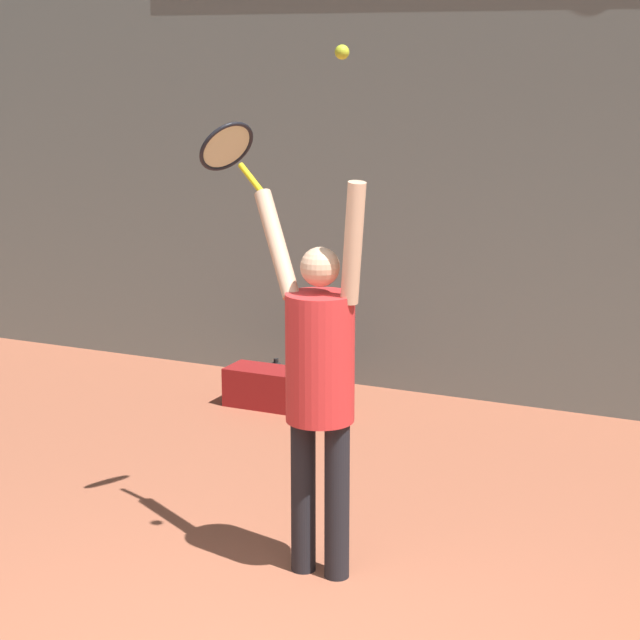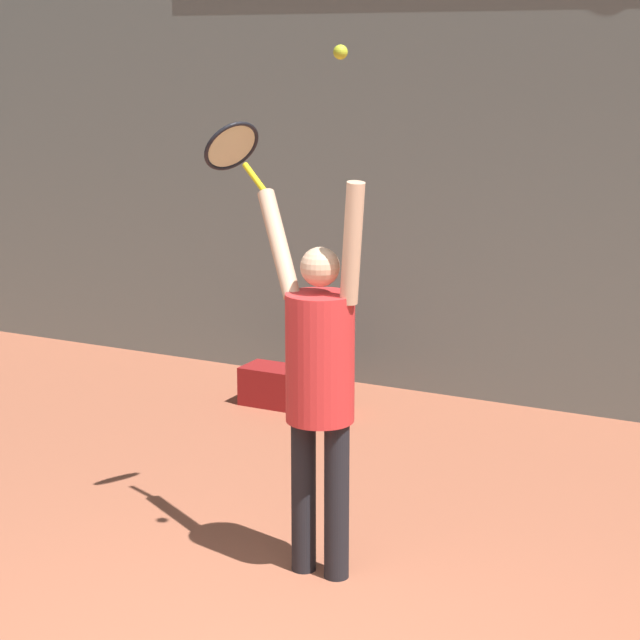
{
  "view_description": "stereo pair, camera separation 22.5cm",
  "coord_description": "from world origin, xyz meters",
  "px_view_note": "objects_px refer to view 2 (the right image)",
  "views": [
    {
      "loc": [
        2.01,
        -3.53,
        2.69
      ],
      "look_at": [
        -0.38,
        1.57,
        1.37
      ],
      "focal_mm": 65.0,
      "sensor_mm": 36.0,
      "label": 1
    },
    {
      "loc": [
        2.21,
        -3.43,
        2.69
      ],
      "look_at": [
        -0.38,
        1.57,
        1.37
      ],
      "focal_mm": 65.0,
      "sensor_mm": 36.0,
      "label": 2
    }
  ],
  "objects_px": {
    "equipment_bag": "(293,388)",
    "tennis_racket": "(233,149)",
    "tennis_player": "(320,376)",
    "tennis_ball": "(340,52)",
    "water_bottle": "(292,379)"
  },
  "relations": [
    {
      "from": "equipment_bag",
      "to": "tennis_racket",
      "type": "bearing_deg",
      "value": -69.19
    },
    {
      "from": "tennis_player",
      "to": "equipment_bag",
      "type": "relative_size",
      "value": 2.54
    },
    {
      "from": "tennis_racket",
      "to": "tennis_ball",
      "type": "bearing_deg",
      "value": -28.29
    },
    {
      "from": "tennis_player",
      "to": "equipment_bag",
      "type": "xyz_separation_m",
      "value": [
        -1.51,
        2.48,
        -0.93
      ]
    },
    {
      "from": "tennis_racket",
      "to": "equipment_bag",
      "type": "height_order",
      "value": "tennis_racket"
    },
    {
      "from": "tennis_ball",
      "to": "water_bottle",
      "type": "distance_m",
      "value": 4.23
    },
    {
      "from": "water_bottle",
      "to": "equipment_bag",
      "type": "height_order",
      "value": "water_bottle"
    },
    {
      "from": "tennis_racket",
      "to": "tennis_ball",
      "type": "xyz_separation_m",
      "value": [
        0.88,
        -0.47,
        0.51
      ]
    },
    {
      "from": "tennis_player",
      "to": "water_bottle",
      "type": "height_order",
      "value": "tennis_player"
    },
    {
      "from": "tennis_ball",
      "to": "equipment_bag",
      "type": "height_order",
      "value": "tennis_ball"
    },
    {
      "from": "tennis_ball",
      "to": "equipment_bag",
      "type": "bearing_deg",
      "value": 122.94
    },
    {
      "from": "water_bottle",
      "to": "equipment_bag",
      "type": "relative_size",
      "value": 0.38
    },
    {
      "from": "tennis_player",
      "to": "water_bottle",
      "type": "distance_m",
      "value": 3.32
    },
    {
      "from": "tennis_racket",
      "to": "tennis_player",
      "type": "bearing_deg",
      "value": -26.38
    },
    {
      "from": "water_bottle",
      "to": "equipment_bag",
      "type": "xyz_separation_m",
      "value": [
        0.14,
        -0.24,
        0.0
      ]
    }
  ]
}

